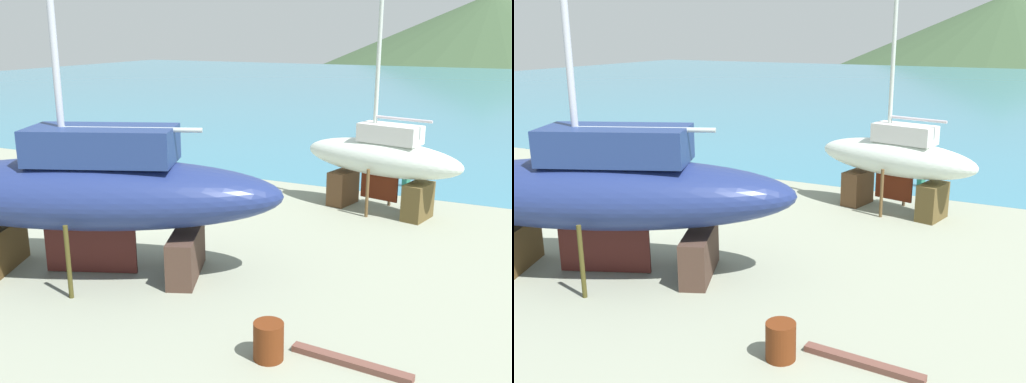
% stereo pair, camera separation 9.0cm
% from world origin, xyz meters
% --- Properties ---
extents(ground_plane, '(44.93, 44.93, 0.00)m').
position_xyz_m(ground_plane, '(0.00, -4.46, 0.00)').
color(ground_plane, gray).
extents(sea_water, '(137.40, 89.95, 0.01)m').
position_xyz_m(sea_water, '(0.00, 51.75, 0.00)').
color(sea_water, teal).
rests_on(sea_water, ground).
extents(headland_hill, '(144.30, 144.30, 30.82)m').
position_xyz_m(headland_hill, '(-0.43, 143.44, 0.00)').
color(headland_hill, '#354C30').
rests_on(headland_hill, ground).
extents(sailboat_large_starboard, '(6.40, 3.00, 11.33)m').
position_xyz_m(sailboat_large_starboard, '(8.12, 4.32, 1.99)').
color(sailboat_large_starboard, brown).
rests_on(sailboat_large_starboard, ground).
extents(sailboat_far_slipway, '(11.03, 6.74, 18.68)m').
position_xyz_m(sailboat_far_slipway, '(2.42, -4.93, 2.40)').
color(sailboat_far_slipway, '#523B1D').
rests_on(sailboat_far_slipway, ground).
extents(worker, '(0.49, 0.47, 1.65)m').
position_xyz_m(worker, '(8.27, 8.39, 0.86)').
color(worker, '#317856').
rests_on(worker, ground).
extents(barrel_by_slipway, '(0.83, 0.83, 0.79)m').
position_xyz_m(barrel_by_slipway, '(2.49, 1.54, 0.39)').
color(barrel_by_slipway, brown).
rests_on(barrel_by_slipway, ground).
extents(barrel_tar_black, '(0.82, 0.82, 0.93)m').
position_xyz_m(barrel_tar_black, '(1.00, 2.42, 0.47)').
color(barrel_tar_black, brown).
rests_on(barrel_tar_black, ground).
extents(barrel_rust_near, '(0.89, 0.89, 0.82)m').
position_xyz_m(barrel_rust_near, '(8.70, -6.82, 0.41)').
color(barrel_rust_near, '#5D280F').
rests_on(barrel_rust_near, ground).
extents(timber_short_skew, '(1.50, 0.60, 0.17)m').
position_xyz_m(timber_short_skew, '(-1.59, 0.46, 0.09)').
color(timber_short_skew, brown).
rests_on(timber_short_skew, ground).
extents(timber_long_fore, '(2.58, 0.40, 0.14)m').
position_xyz_m(timber_long_fore, '(10.32, -6.32, 0.07)').
color(timber_long_fore, brown).
rests_on(timber_long_fore, ground).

